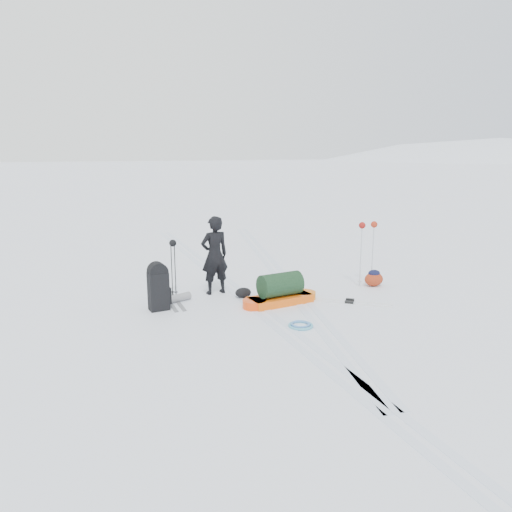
# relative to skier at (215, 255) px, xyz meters

# --- Properties ---
(ground) EXTENTS (200.00, 200.00, 0.00)m
(ground) POSITION_rel_skier_xyz_m (0.55, -0.73, -0.86)
(ground) COLOR white
(ground) RESTS_ON ground
(snow_hill_backdrop) EXTENTS (359.50, 192.00, 162.45)m
(snow_hill_backdrop) POSITION_rel_skier_xyz_m (63.24, 83.29, -69.88)
(snow_hill_backdrop) COLOR silver
(snow_hill_backdrop) RESTS_ON ground
(ski_tracks) EXTENTS (3.38, 17.97, 0.01)m
(ski_tracks) POSITION_rel_skier_xyz_m (1.17, 0.14, -0.86)
(ski_tracks) COLOR silver
(ski_tracks) RESTS_ON ground
(skier) EXTENTS (0.70, 0.53, 1.73)m
(skier) POSITION_rel_skier_xyz_m (0.00, 0.00, 0.00)
(skier) COLOR black
(skier) RESTS_ON ground
(pulk_sled) EXTENTS (1.76, 0.81, 0.65)m
(pulk_sled) POSITION_rel_skier_xyz_m (1.12, -1.12, -0.62)
(pulk_sled) COLOR #F25C0E
(pulk_sled) RESTS_ON ground
(expedition_rucksack) EXTENTS (0.95, 0.77, 0.97)m
(expedition_rucksack) POSITION_rel_skier_xyz_m (-1.26, -0.72, -0.42)
(expedition_rucksack) COLOR black
(expedition_rucksack) RESTS_ON ground
(ski_poles_black) EXTENTS (0.18, 0.15, 1.25)m
(ski_poles_black) POSITION_rel_skier_xyz_m (-0.89, 0.06, 0.16)
(ski_poles_black) COLOR black
(ski_poles_black) RESTS_ON ground
(ski_poles_silver) EXTENTS (0.48, 0.19, 1.51)m
(ski_poles_silver) POSITION_rel_skier_xyz_m (3.50, -0.43, 0.40)
(ski_poles_silver) COLOR silver
(ski_poles_silver) RESTS_ON ground
(touring_skis_grey) EXTENTS (0.35, 1.65, 0.06)m
(touring_skis_grey) POSITION_rel_skier_xyz_m (-0.99, -0.22, -0.85)
(touring_skis_grey) COLOR gray
(touring_skis_grey) RESTS_ON ground
(touring_skis_white) EXTENTS (1.59, 1.19, 0.06)m
(touring_skis_white) POSITION_rel_skier_xyz_m (2.52, -1.51, -0.85)
(touring_skis_white) COLOR silver
(touring_skis_white) RESTS_ON ground
(rope_coil) EXTENTS (0.52, 0.52, 0.05)m
(rope_coil) POSITION_rel_skier_xyz_m (1.01, -2.49, -0.84)
(rope_coil) COLOR #4FA6C1
(rope_coil) RESTS_ON ground
(small_daypack) EXTENTS (0.50, 0.41, 0.38)m
(small_daypack) POSITION_rel_skier_xyz_m (3.66, -0.53, -0.68)
(small_daypack) COLOR maroon
(small_daypack) RESTS_ON ground
(thermos_pair) EXTENTS (0.22, 0.25, 0.29)m
(thermos_pair) POSITION_rel_skier_xyz_m (-1.14, -0.27, -0.73)
(thermos_pair) COLOR #4F5156
(thermos_pair) RESTS_ON ground
(stuff_sack) EXTENTS (0.35, 0.27, 0.22)m
(stuff_sack) POSITION_rel_skier_xyz_m (0.51, -0.49, -0.76)
(stuff_sack) COLOR black
(stuff_sack) RESTS_ON ground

